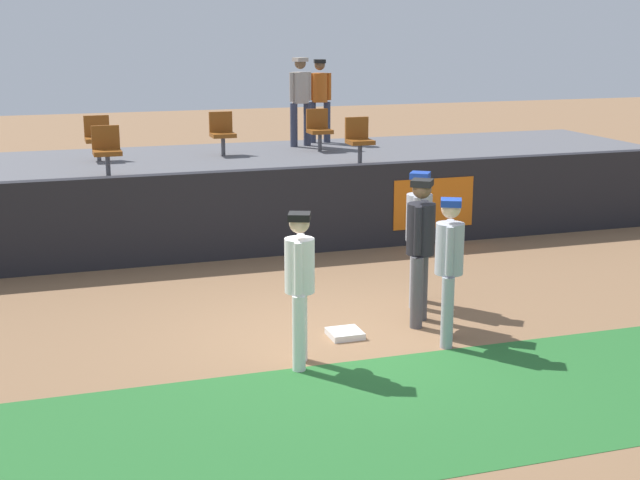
# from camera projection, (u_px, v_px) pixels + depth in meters

# --- Properties ---
(ground_plane) EXTENTS (60.00, 60.00, 0.00)m
(ground_plane) POSITION_uv_depth(u_px,v_px,m) (338.00, 337.00, 10.99)
(ground_plane) COLOR #846042
(grass_foreground_strip) EXTENTS (18.00, 2.80, 0.01)m
(grass_foreground_strip) POSITION_uv_depth(u_px,v_px,m) (410.00, 409.00, 8.94)
(grass_foreground_strip) COLOR #26662B
(grass_foreground_strip) RESTS_ON ground_plane
(first_base) EXTENTS (0.40, 0.40, 0.08)m
(first_base) POSITION_uv_depth(u_px,v_px,m) (345.00, 334.00, 11.00)
(first_base) COLOR white
(first_base) RESTS_ON ground_plane
(player_fielder_home) EXTENTS (0.47, 0.50, 1.76)m
(player_fielder_home) POSITION_uv_depth(u_px,v_px,m) (300.00, 279.00, 9.86)
(player_fielder_home) COLOR white
(player_fielder_home) RESTS_ON ground_plane
(player_runner_visitor) EXTENTS (0.45, 0.46, 1.78)m
(player_runner_visitor) POSITION_uv_depth(u_px,v_px,m) (449.00, 261.00, 10.55)
(player_runner_visitor) COLOR #9EA3AD
(player_runner_visitor) RESTS_ON ground_plane
(player_coach_visitor) EXTENTS (0.49, 0.49, 1.84)m
(player_coach_visitor) POSITION_uv_depth(u_px,v_px,m) (419.00, 229.00, 12.04)
(player_coach_visitor) COLOR #9EA3AD
(player_coach_visitor) RESTS_ON ground_plane
(player_umpire) EXTENTS (0.50, 0.50, 1.88)m
(player_umpire) POSITION_uv_depth(u_px,v_px,m) (421.00, 241.00, 11.24)
(player_umpire) COLOR #4C4C51
(player_umpire) RESTS_ON ground_plane
(field_wall) EXTENTS (18.00, 0.26, 1.45)m
(field_wall) POSITION_uv_depth(u_px,v_px,m) (256.00, 213.00, 14.66)
(field_wall) COLOR black
(field_wall) RESTS_ON ground_plane
(bleacher_platform) EXTENTS (18.00, 4.80, 1.24)m
(bleacher_platform) POSITION_uv_depth(u_px,v_px,m) (223.00, 192.00, 17.06)
(bleacher_platform) COLOR #59595E
(bleacher_platform) RESTS_ON ground_plane
(seat_front_right) EXTENTS (0.45, 0.44, 0.84)m
(seat_front_right) POSITION_uv_depth(u_px,v_px,m) (359.00, 138.00, 16.46)
(seat_front_right) COLOR #4C4C51
(seat_front_right) RESTS_ON bleacher_platform
(seat_back_right) EXTENTS (0.45, 0.44, 0.84)m
(seat_back_right) POSITION_uv_depth(u_px,v_px,m) (319.00, 127.00, 18.06)
(seat_back_right) COLOR #4C4C51
(seat_back_right) RESTS_ON bleacher_platform
(seat_back_center) EXTENTS (0.46, 0.44, 0.84)m
(seat_back_center) POSITION_uv_depth(u_px,v_px,m) (222.00, 131.00, 17.46)
(seat_back_center) COLOR #4C4C51
(seat_back_center) RESTS_ON bleacher_platform
(seat_back_left) EXTENTS (0.47, 0.44, 0.84)m
(seat_back_left) POSITION_uv_depth(u_px,v_px,m) (98.00, 136.00, 16.75)
(seat_back_left) COLOR #4C4C51
(seat_back_left) RESTS_ON bleacher_platform
(seat_front_left) EXTENTS (0.47, 0.44, 0.84)m
(seat_front_left) POSITION_uv_depth(u_px,v_px,m) (107.00, 148.00, 15.09)
(seat_front_left) COLOR #4C4C51
(seat_front_left) RESTS_ON bleacher_platform
(spectator_hooded) EXTENTS (0.50, 0.43, 1.84)m
(spectator_hooded) POSITION_uv_depth(u_px,v_px,m) (300.00, 95.00, 18.59)
(spectator_hooded) COLOR #33384C
(spectator_hooded) RESTS_ON bleacher_platform
(spectator_capped) EXTENTS (0.49, 0.40, 1.78)m
(spectator_capped) POSITION_uv_depth(u_px,v_px,m) (320.00, 95.00, 19.18)
(spectator_capped) COLOR #33384C
(spectator_capped) RESTS_ON bleacher_platform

